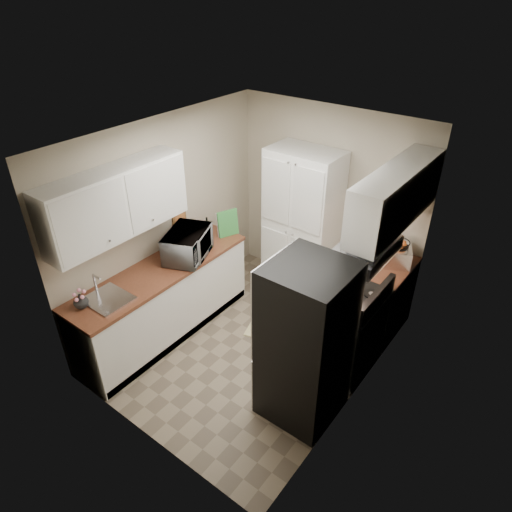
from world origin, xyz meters
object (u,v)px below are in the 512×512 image
at_px(microwave, 188,244).
at_px(pantry_cabinet, 302,225).
at_px(refrigerator, 305,343).
at_px(wine_bottle, 207,229).
at_px(toaster_oven, 397,254).
at_px(electric_range, 345,330).

bearing_deg(microwave, pantry_cabinet, -50.55).
xyz_separation_m(refrigerator, wine_bottle, (-1.96, 0.82, 0.20)).
distance_m(pantry_cabinet, toaster_oven, 1.29).
xyz_separation_m(refrigerator, toaster_oven, (0.15, 1.73, 0.18)).
distance_m(refrigerator, microwave, 1.90).
relative_size(pantry_cabinet, refrigerator, 1.18).
distance_m(electric_range, refrigerator, 0.88).
bearing_deg(pantry_cabinet, toaster_oven, 0.18).
relative_size(pantry_cabinet, electric_range, 1.77).
xyz_separation_m(electric_range, microwave, (-1.88, -0.44, 0.61)).
bearing_deg(wine_bottle, refrigerator, -22.69).
distance_m(pantry_cabinet, microwave, 1.54).
distance_m(refrigerator, wine_bottle, 2.14).
bearing_deg(toaster_oven, refrigerator, -119.80).
relative_size(electric_range, toaster_oven, 3.06).
distance_m(electric_range, toaster_oven, 1.09).
relative_size(pantry_cabinet, wine_bottle, 7.41).
bearing_deg(toaster_oven, pantry_cabinet, 155.34).
height_order(wine_bottle, toaster_oven, wine_bottle).
bearing_deg(electric_range, microwave, -166.84).
bearing_deg(toaster_oven, wine_bottle, 178.39).
relative_size(electric_range, refrigerator, 0.66).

